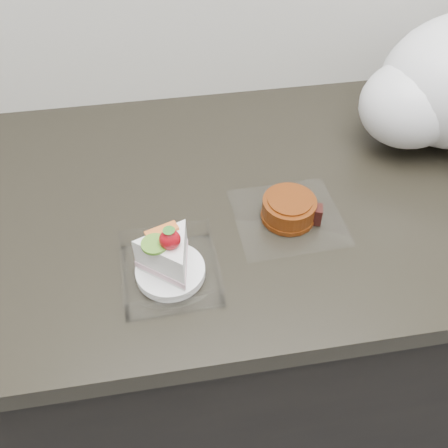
{
  "coord_description": "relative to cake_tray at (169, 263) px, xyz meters",
  "views": [
    {
      "loc": [
        -0.19,
        1.06,
        1.5
      ],
      "look_at": [
        -0.11,
        1.58,
        0.94
      ],
      "focal_mm": 40.0,
      "sensor_mm": 36.0,
      "label": 1
    }
  ],
  "objects": [
    {
      "name": "cake_tray",
      "position": [
        0.0,
        0.0,
        0.0
      ],
      "size": [
        0.14,
        0.14,
        0.11
      ],
      "rotation": [
        0.0,
        0.0,
        0.02
      ],
      "color": "white",
      "rests_on": "counter"
    },
    {
      "name": "counter",
      "position": [
        0.19,
        0.17,
        -0.48
      ],
      "size": [
        2.04,
        0.64,
        0.9
      ],
      "color": "black",
      "rests_on": "ground"
    },
    {
      "name": "mooncake_wrap",
      "position": [
        0.2,
        0.09,
        -0.01
      ],
      "size": [
        0.18,
        0.17,
        0.04
      ],
      "rotation": [
        0.0,
        0.0,
        0.21
      ],
      "color": "white",
      "rests_on": "counter"
    }
  ]
}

